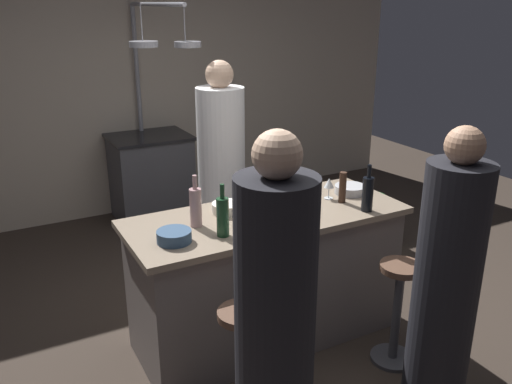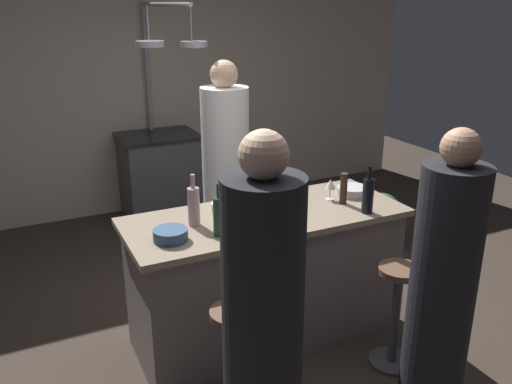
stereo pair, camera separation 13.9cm
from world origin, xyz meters
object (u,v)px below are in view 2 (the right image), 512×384
cutting_board (274,207)px  mixing_bowl_steel (352,191)px  pepper_mill (344,189)px  wine_bottle_dark (368,195)px  stove_range (161,176)px  chef (226,181)px  wine_bottle_rose (194,206)px  wine_glass_by_chef (237,222)px  bar_stool_left (235,360)px  potted_plant (381,217)px  guest_right (442,290)px  bar_stool_right (396,312)px  wine_glass_near_right_guest (330,185)px  mixing_bowl_ceramic (226,207)px  wine_bottle_green (219,216)px  mixing_bowl_blue (171,235)px  guest_left (263,331)px

cutting_board → mixing_bowl_steel: (0.61, -0.01, 0.02)m
pepper_mill → wine_bottle_dark: 0.21m
stove_range → chef: bearing=-85.2°
wine_bottle_rose → wine_glass_by_chef: size_ratio=2.18×
bar_stool_left → potted_plant: bearing=34.3°
chef → guest_right: 2.01m
stove_range → wine_bottle_rose: 2.53m
chef → wine_bottle_dark: (0.46, -1.22, 0.20)m
chef → cutting_board: (-0.03, -0.89, 0.09)m
bar_stool_right → wine_glass_near_right_guest: 0.92m
wine_glass_by_chef → mixing_bowl_ceramic: wine_glass_by_chef is taller
wine_bottle_green → wine_glass_by_chef: bearing=-53.7°
bar_stool_right → wine_glass_near_right_guest: size_ratio=4.66×
stove_range → chef: (0.13, -1.49, 0.37)m
bar_stool_right → mixing_bowl_steel: (0.12, 0.68, 0.55)m
wine_glass_near_right_guest → mixing_bowl_ceramic: (-0.72, 0.10, -0.07)m
guest_right → potted_plant: (1.09, 1.83, -0.45)m
bar_stool_right → mixing_bowl_ceramic: bearing=136.3°
wine_bottle_rose → mixing_bowl_ceramic: wine_bottle_rose is taller
wine_bottle_dark → mixing_bowl_blue: wine_bottle_dark is taller
chef → potted_plant: 1.58m
cutting_board → mixing_bowl_blue: 0.78m
wine_bottle_rose → wine_glass_near_right_guest: (0.98, 0.01, -0.02)m
stove_range → potted_plant: stove_range is taller
pepper_mill → mixing_bowl_blue: (-1.21, -0.07, -0.07)m
stove_range → guest_left: bearing=-98.6°
pepper_mill → wine_glass_near_right_guest: 0.11m
potted_plant → wine_bottle_rose: wine_bottle_rose is taller
wine_bottle_dark → mixing_bowl_blue: 1.26m
potted_plant → wine_glass_by_chef: bearing=-150.8°
bar_stool_left → wine_glass_by_chef: bearing=63.8°
guest_right → mixing_bowl_steel: guest_right is taller
stove_range → wine_bottle_green: 2.71m
chef → potted_plant: chef is taller
pepper_mill → wine_bottle_dark: size_ratio=0.68×
wine_glass_by_chef → wine_glass_near_right_guest: 0.88m
guest_right → wine_bottle_green: (-0.90, 0.84, 0.27)m
bar_stool_right → guest_right: guest_right is taller
guest_left → pepper_mill: guest_left is taller
guest_left → bar_stool_right: bearing=18.6°
guest_right → mixing_bowl_blue: 1.49m
bar_stool_left → mixing_bowl_blue: mixing_bowl_blue is taller
stove_range → mixing_bowl_steel: size_ratio=4.13×
guest_right → wine_glass_by_chef: bearing=138.0°
pepper_mill → mixing_bowl_ceramic: pepper_mill is taller
mixing_bowl_steel → mixing_bowl_blue: mixing_bowl_blue is taller
wine_bottle_rose → wine_bottle_dark: (1.06, -0.29, -0.01)m
cutting_board → wine_bottle_green: bearing=-153.4°
bar_stool_right → wine_bottle_green: size_ratio=2.17×
chef → guest_left: size_ratio=1.04×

